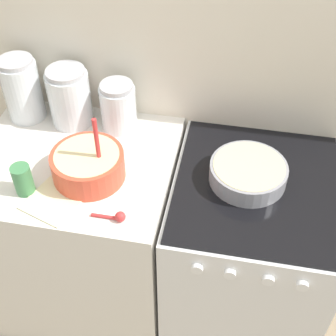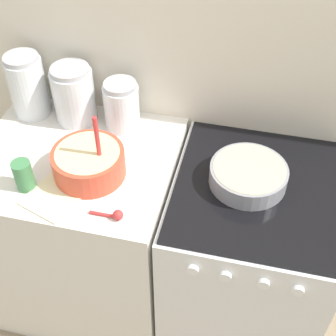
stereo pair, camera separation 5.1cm
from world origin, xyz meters
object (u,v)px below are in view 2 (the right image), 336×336
Objects in this scene: tin_can at (24,175)px; mixing_bowl at (89,162)px; storage_jar_right at (122,108)px; storage_jar_left at (28,89)px; stove at (243,262)px; baking_pan at (248,175)px; storage_jar_middle at (74,98)px.

mixing_bowl is at bearing 30.36° from tin_can.
mixing_bowl reaches higher than tin_can.
storage_jar_right reaches higher than tin_can.
mixing_bowl is 1.01× the size of storage_jar_left.
storage_jar_right is (0.40, -0.00, -0.03)m from storage_jar_left.
stove is 0.50m from baking_pan.
tin_can is (-0.76, -0.20, 0.02)m from baking_pan.
mixing_bowl is at bearing -96.43° from storage_jar_right.
stove is 0.80m from mixing_bowl.
storage_jar_left reaches higher than storage_jar_middle.
stove is at bearing -16.43° from storage_jar_middle.
stove is 3.42× the size of mixing_bowl.
baking_pan is 0.79m from tin_can.
mixing_bowl reaches higher than baking_pan.
mixing_bowl is 2.32× the size of tin_can.
storage_jar_middle is at bearing 180.00° from storage_jar_right.
stove is at bearing -21.65° from storage_jar_right.
mixing_bowl is 0.23m from tin_can.
stove is 3.77× the size of storage_jar_middle.
tin_can is (-0.20, -0.12, -0.00)m from mixing_bowl.
storage_jar_middle is (-0.77, 0.23, 0.56)m from stove.
storage_jar_left is 0.45m from tin_can.
tin_can reaches higher than stove.
stove is at bearing 13.06° from tin_can.
mixing_bowl is at bearing -171.29° from baking_pan.
stove is at bearing -21.74° from baking_pan.
storage_jar_left is at bearing 180.00° from storage_jar_middle.
mixing_bowl is 1.32× the size of storage_jar_right.
storage_jar_middle is 2.10× the size of tin_can.
baking_pan is 1.04× the size of storage_jar_left.
storage_jar_right is at bearing -0.00° from storage_jar_left.
storage_jar_left reaches higher than baking_pan.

